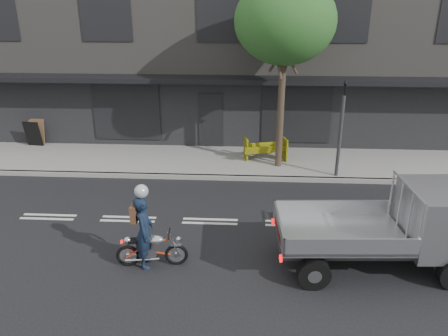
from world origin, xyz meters
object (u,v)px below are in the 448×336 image
Objects in this scene: flatbed_ute at (423,221)px; sandwich_board at (33,134)px; traffic_light_pole at (340,135)px; construction_barrier at (266,151)px; street_tree at (285,22)px; rider at (144,232)px; motorcycle at (152,248)px.

flatbed_ute is 15.25m from sandwich_board.
construction_barrier is at bearing 153.68° from traffic_light_pole.
street_tree is 1.93× the size of traffic_light_pole.
sandwich_board is (-6.59, 8.10, -0.22)m from rider.
motorcycle is 1.60× the size of sandwich_board.
construction_barrier is at bearing 114.54° from flatbed_ute.
motorcycle is 0.48m from rider.
construction_barrier is 9.76m from sandwich_board.
flatbed_ute is (0.96, -5.28, -0.43)m from traffic_light_pole.
street_tree reaches higher than construction_barrier.
construction_barrier is (-3.43, 6.50, -0.62)m from flatbed_ute.
rider is 1.68× the size of sandwich_board.
traffic_light_pole is at bearing -6.14° from sandwich_board.
street_tree reaches higher than rider.
sandwich_board is (-10.14, 1.66, -4.59)m from street_tree.
rider reaches higher than sandwich_board.
rider is 1.13× the size of construction_barrier.
sandwich_board is (-13.10, 7.79, -0.53)m from flatbed_ute.
construction_barrier is at bearing 141.56° from street_tree.
rider reaches higher than construction_barrier.
motorcycle is at bearing -113.30° from construction_barrier.
traffic_light_pole reaches higher than flatbed_ute.
rider reaches higher than motorcycle.
traffic_light_pole is 2.17× the size of construction_barrier.
traffic_light_pole is at bearing 97.05° from flatbed_ute.
flatbed_ute is 7.37m from construction_barrier.
rider is at bearing 179.46° from flatbed_ute.
rider is (-3.55, -6.44, -4.37)m from street_tree.
street_tree reaches higher than motorcycle.
street_tree is at bearing -38.44° from construction_barrier.
traffic_light_pole reaches higher than motorcycle.
street_tree is at bearing 112.52° from flatbed_ute.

